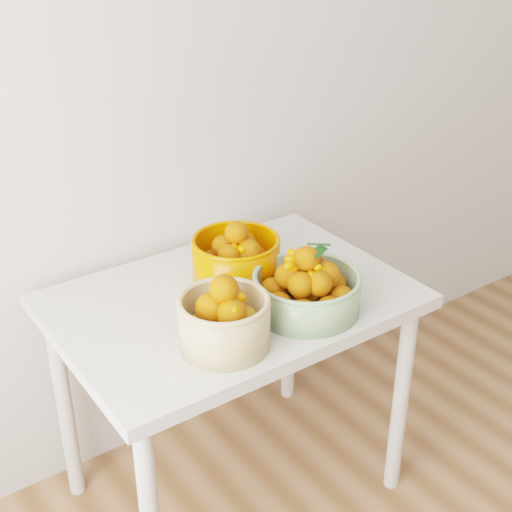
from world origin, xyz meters
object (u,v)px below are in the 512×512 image
object	(u,v)px
bowl_cream	(224,320)
bowl_green	(307,288)
bowl_orange	(236,258)
table	(232,323)

from	to	relation	value
bowl_cream	bowl_green	bearing A→B (deg)	3.41
bowl_green	bowl_orange	size ratio (longest dim) A/B	1.21
table	bowl_orange	world-z (taller)	bowl_orange
bowl_green	bowl_orange	distance (m)	0.26
table	bowl_green	distance (m)	0.28
bowl_orange	bowl_green	bearing A→B (deg)	-74.64
table	bowl_green	world-z (taller)	bowl_green
bowl_green	bowl_orange	xyz separation A→B (m)	(-0.07, 0.25, 0.01)
table	bowl_green	xyz separation A→B (m)	(0.13, -0.18, 0.16)
bowl_orange	bowl_cream	bearing A→B (deg)	-128.62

